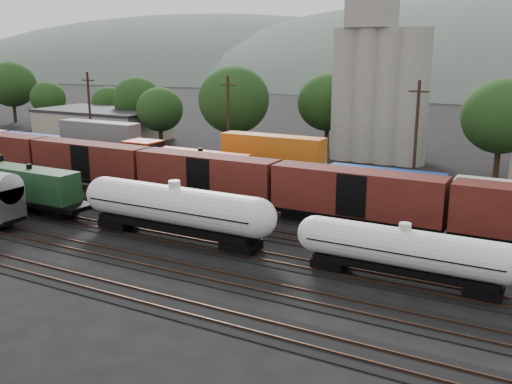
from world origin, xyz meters
The scene contains 12 objects.
ground centered at (0.00, 0.00, 0.00)m, with size 600.00×600.00×0.00m, color black.
tracks centered at (0.00, 0.00, 0.05)m, with size 180.00×33.20×0.20m.
green_locomotive centered at (-20.51, -5.00, 2.67)m, with size 17.72×3.13×4.69m.
tank_car_a centered at (-0.67, -5.00, 2.80)m, with size 18.05×3.23×4.73m.
tank_car_b centered at (17.81, -5.00, 2.37)m, with size 15.06×2.70×3.95m.
orange_locomotive centered at (-11.49, 10.00, 2.68)m, with size 18.87×3.15×4.72m.
boxcar_string centered at (-11.96, 5.00, 3.12)m, with size 122.80×2.90×4.20m.
container_wall centered at (-3.74, 15.00, 2.38)m, with size 160.00×2.60×5.80m.
grain_silo centered at (3.28, 36.00, 11.26)m, with size 13.40×5.00×29.00m.
industrial_sheds centered at (6.63, 35.25, 2.56)m, with size 119.38×17.26×5.10m.
tree_band centered at (5.01, 39.21, 7.41)m, with size 164.84×23.37×14.18m.
utility_poles centered at (0.00, 22.00, 6.21)m, with size 122.20×0.36×12.00m.
Camera 1 is at (26.18, -40.72, 15.20)m, focal length 40.00 mm.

